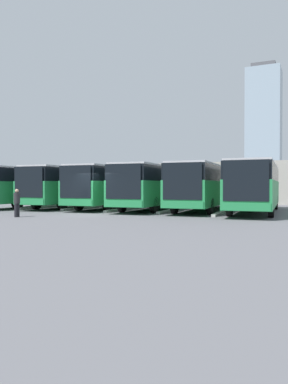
% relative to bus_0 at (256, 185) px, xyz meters
% --- Properties ---
extents(ground_plane, '(600.00, 600.00, 0.00)m').
position_rel_bus_0_xyz_m(ground_plane, '(8.82, 5.65, -1.76)').
color(ground_plane, '#5B5B60').
extents(bus_0, '(3.15, 12.07, 3.13)m').
position_rel_bus_0_xyz_m(bus_0, '(0.00, 0.00, 0.00)').
color(bus_0, '#238447').
rests_on(bus_0, ground_plane).
extents(curb_divider_0, '(0.55, 5.94, 0.15)m').
position_rel_bus_0_xyz_m(curb_divider_0, '(1.76, 1.77, -1.68)').
color(curb_divider_0, '#B2B2AD').
rests_on(curb_divider_0, ground_plane).
extents(bus_1, '(3.15, 12.07, 3.13)m').
position_rel_bus_0_xyz_m(bus_1, '(3.53, -0.68, 0.00)').
color(bus_1, '#238447').
rests_on(bus_1, ground_plane).
extents(curb_divider_1, '(0.55, 5.94, 0.15)m').
position_rel_bus_0_xyz_m(curb_divider_1, '(5.29, 1.09, -1.68)').
color(curb_divider_1, '#B2B2AD').
rests_on(curb_divider_1, ground_plane).
extents(bus_2, '(3.15, 12.07, 3.13)m').
position_rel_bus_0_xyz_m(bus_2, '(7.05, -0.42, 0.00)').
color(bus_2, '#238447').
rests_on(bus_2, ground_plane).
extents(curb_divider_2, '(0.55, 5.94, 0.15)m').
position_rel_bus_0_xyz_m(curb_divider_2, '(8.82, 1.35, -1.68)').
color(curb_divider_2, '#B2B2AD').
rests_on(curb_divider_2, ground_plane).
extents(bus_3, '(3.15, 12.07, 3.13)m').
position_rel_bus_0_xyz_m(bus_3, '(10.58, -0.68, 0.00)').
color(bus_3, '#238447').
rests_on(bus_3, ground_plane).
extents(curb_divider_3, '(0.55, 5.94, 0.15)m').
position_rel_bus_0_xyz_m(curb_divider_3, '(12.34, 1.09, -1.68)').
color(curb_divider_3, '#B2B2AD').
rests_on(curb_divider_3, ground_plane).
extents(bus_4, '(3.15, 12.07, 3.13)m').
position_rel_bus_0_xyz_m(bus_4, '(14.11, -0.44, 0.00)').
color(bus_4, '#238447').
rests_on(bus_4, ground_plane).
extents(curb_divider_4, '(0.55, 5.94, 0.15)m').
position_rel_bus_0_xyz_m(curb_divider_4, '(15.87, 1.33, -1.68)').
color(curb_divider_4, '#B2B2AD').
rests_on(curb_divider_4, ground_plane).
extents(bus_5, '(3.15, 12.07, 3.13)m').
position_rel_bus_0_xyz_m(bus_5, '(17.63, 0.19, 0.00)').
color(bus_5, '#238447').
rests_on(bus_5, ground_plane).
extents(pedestrian, '(0.38, 0.38, 1.54)m').
position_rel_bus_0_xyz_m(pedestrian, '(11.48, 9.06, -0.93)').
color(pedestrian, black).
rests_on(pedestrian, ground_plane).
extents(station_building, '(39.15, 11.63, 4.06)m').
position_rel_bus_0_xyz_m(station_building, '(8.82, -15.68, 0.31)').
color(station_building, '#A8A399').
rests_on(station_building, ground_plane).
extents(office_tower, '(16.35, 16.35, 62.15)m').
position_rel_bus_0_xyz_m(office_tower, '(18.78, -170.55, 28.72)').
color(office_tower, '#93A8B7').
rests_on(office_tower, ground_plane).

